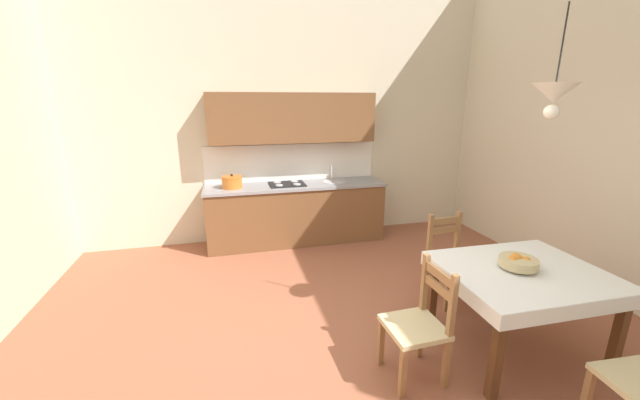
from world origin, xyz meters
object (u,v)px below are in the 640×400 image
at_px(dining_table, 521,283).
at_px(dining_chair_kitchen_side, 450,260).
at_px(fruit_bowl, 518,262).
at_px(kitchen_cabinetry, 295,186).
at_px(pendant_lamp, 554,94).
at_px(dining_chair_tv_side, 419,325).

height_order(dining_table, dining_chair_kitchen_side, dining_chair_kitchen_side).
distance_m(dining_chair_kitchen_side, fruit_bowl, 0.94).
height_order(kitchen_cabinetry, dining_table, kitchen_cabinetry).
distance_m(fruit_bowl, pendant_lamp, 1.33).
height_order(kitchen_cabinetry, dining_chair_tv_side, kitchen_cabinetry).
xyz_separation_m(dining_table, fruit_bowl, (-0.04, 0.03, 0.18)).
distance_m(kitchen_cabinetry, pendant_lamp, 3.49).
bearing_deg(fruit_bowl, dining_chair_kitchen_side, 91.36).
bearing_deg(pendant_lamp, dining_chair_kitchen_side, 99.68).
xyz_separation_m(fruit_bowl, pendant_lamp, (0.12, 0.04, 1.33)).
bearing_deg(kitchen_cabinetry, dining_chair_kitchen_side, -58.04).
xyz_separation_m(dining_chair_tv_side, fruit_bowl, (0.93, 0.09, 0.37)).
bearing_deg(dining_table, kitchen_cabinetry, 114.54).
bearing_deg(dining_chair_kitchen_side, kitchen_cabinetry, 121.96).
xyz_separation_m(kitchen_cabinetry, pendant_lamp, (1.44, -2.90, 1.29)).
bearing_deg(dining_chair_kitchen_side, dining_table, -86.07).
relative_size(dining_table, dining_chair_tv_side, 1.39).
height_order(dining_table, dining_chair_tv_side, dining_chair_tv_side).
bearing_deg(dining_table, fruit_bowl, 148.01).
xyz_separation_m(dining_chair_kitchen_side, pendant_lamp, (0.14, -0.83, 1.70)).
xyz_separation_m(dining_table, pendant_lamp, (0.08, 0.06, 1.51)).
height_order(dining_table, pendant_lamp, pendant_lamp).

